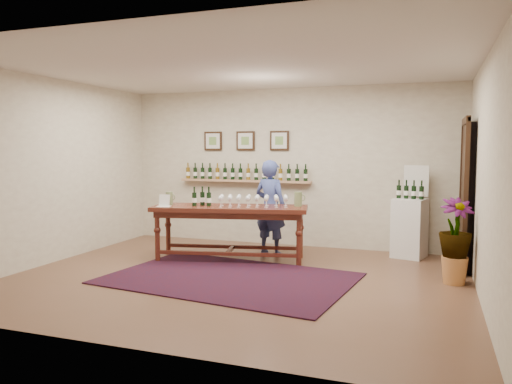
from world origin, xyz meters
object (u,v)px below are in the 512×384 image
(display_pedestal, at_px, (409,228))
(potted_plant, at_px, (455,241))
(person, at_px, (270,207))
(tasting_table, at_px, (230,214))

(display_pedestal, relative_size, potted_plant, 0.98)
(display_pedestal, xyz_separation_m, person, (-2.16, -0.54, 0.31))
(display_pedestal, relative_size, person, 0.61)
(tasting_table, relative_size, potted_plant, 2.60)
(person, bearing_deg, display_pedestal, -151.07)
(tasting_table, height_order, display_pedestal, display_pedestal)
(potted_plant, bearing_deg, person, 161.84)
(tasting_table, distance_m, potted_plant, 3.28)
(tasting_table, xyz_separation_m, person, (0.47, 0.60, 0.06))
(tasting_table, distance_m, person, 0.77)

